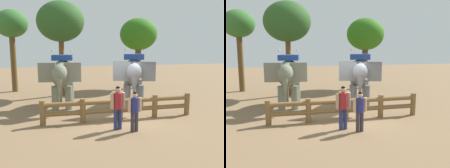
% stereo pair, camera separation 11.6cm
% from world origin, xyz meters
% --- Properties ---
extents(ground_plane, '(60.00, 60.00, 0.00)m').
position_xyz_m(ground_plane, '(0.00, 0.00, 0.00)').
color(ground_plane, olive).
extents(log_fence, '(6.90, 0.30, 1.05)m').
position_xyz_m(log_fence, '(0.00, -0.04, 0.60)').
color(log_fence, brown).
rests_on(log_fence, ground).
extents(elephant_near_left, '(2.06, 3.63, 3.07)m').
position_xyz_m(elephant_near_left, '(-2.32, 3.00, 1.72)').
color(elephant_near_left, slate).
rests_on(elephant_near_left, ground).
extents(elephant_center, '(2.56, 3.71, 3.11)m').
position_xyz_m(elephant_center, '(1.44, 2.24, 1.75)').
color(elephant_center, slate).
rests_on(elephant_center, ground).
extents(tourist_woman_in_black, '(0.55, 0.32, 1.56)m').
position_xyz_m(tourist_woman_in_black, '(0.09, -1.63, 0.90)').
color(tourist_woman_in_black, '#372E3B').
rests_on(tourist_woman_in_black, ground).
extents(tourist_man_in_blue, '(0.61, 0.38, 1.73)m').
position_xyz_m(tourist_man_in_blue, '(-0.46, -1.24, 1.00)').
color(tourist_man_in_blue, navy).
rests_on(tourist_man_in_blue, ground).
extents(tree_far_left, '(2.88, 2.88, 5.41)m').
position_xyz_m(tree_far_left, '(3.80, 7.81, 4.10)').
color(tree_far_left, brown).
rests_on(tree_far_left, ground).
extents(tree_back_center, '(3.04, 3.04, 6.13)m').
position_xyz_m(tree_back_center, '(-2.17, 6.16, 4.78)').
color(tree_back_center, brown).
rests_on(tree_back_center, ground).
extents(tree_far_right, '(2.28, 2.28, 5.81)m').
position_xyz_m(tree_far_right, '(-5.45, 8.52, 4.68)').
color(tree_far_right, brown).
rests_on(tree_far_right, ground).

